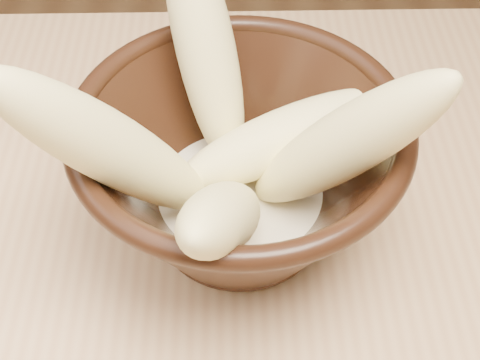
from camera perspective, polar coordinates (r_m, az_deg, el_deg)
bowl at (r=0.47m, az=0.00°, el=0.87°), size 0.23×0.23×0.13m
milk_puddle at (r=0.50m, az=0.00°, el=-1.55°), size 0.13×0.13×0.02m
banana_upright at (r=0.48m, az=-2.93°, el=11.08°), size 0.09×0.13×0.18m
banana_left at (r=0.41m, az=-10.62°, el=2.49°), size 0.15×0.12×0.20m
banana_right at (r=0.42m, az=8.68°, el=2.93°), size 0.15×0.11×0.18m
banana_across at (r=0.48m, az=3.60°, el=3.51°), size 0.17×0.10×0.07m
banana_front at (r=0.41m, az=-1.53°, el=-3.22°), size 0.08×0.15×0.14m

